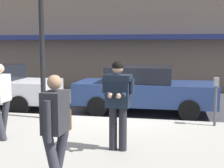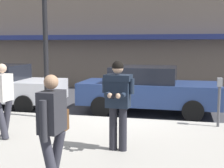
{
  "view_description": "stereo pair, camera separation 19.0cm",
  "coord_description": "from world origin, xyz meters",
  "px_view_note": "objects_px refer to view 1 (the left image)",
  "views": [
    {
      "loc": [
        1.54,
        -8.94,
        2.26
      ],
      "look_at": [
        0.36,
        -3.02,
        1.49
      ],
      "focal_mm": 50.0,
      "sensor_mm": 36.0,
      "label": 1
    },
    {
      "loc": [
        1.73,
        -8.9,
        2.26
      ],
      "look_at": [
        0.36,
        -3.02,
        1.49
      ],
      "focal_mm": 50.0,
      "sensor_mm": 36.0,
      "label": 2
    }
  ],
  "objects_px": {
    "man_texting_on_phone": "(118,96)",
    "pedestrian_in_light_coat": "(1,97)",
    "street_lamp_post": "(41,12)",
    "parking_meter": "(216,94)",
    "parked_sedan_mid": "(144,89)",
    "pedestrian_with_bag": "(56,125)"
  },
  "relations": [
    {
      "from": "parked_sedan_mid",
      "to": "man_texting_on_phone",
      "type": "distance_m",
      "value": 4.24
    },
    {
      "from": "man_texting_on_phone",
      "to": "parking_meter",
      "type": "relative_size",
      "value": 1.42
    },
    {
      "from": "pedestrian_with_bag",
      "to": "street_lamp_post",
      "type": "height_order",
      "value": "street_lamp_post"
    },
    {
      "from": "parked_sedan_mid",
      "to": "pedestrian_in_light_coat",
      "type": "relative_size",
      "value": 2.65
    },
    {
      "from": "man_texting_on_phone",
      "to": "pedestrian_with_bag",
      "type": "xyz_separation_m",
      "value": [
        -0.58,
        -1.83,
        -0.14
      ]
    },
    {
      "from": "pedestrian_in_light_coat",
      "to": "parking_meter",
      "type": "xyz_separation_m",
      "value": [
        4.84,
        2.13,
        -0.14
      ]
    },
    {
      "from": "parking_meter",
      "to": "parked_sedan_mid",
      "type": "bearing_deg",
      "value": 138.0
    },
    {
      "from": "man_texting_on_phone",
      "to": "parking_meter",
      "type": "height_order",
      "value": "man_texting_on_phone"
    },
    {
      "from": "street_lamp_post",
      "to": "pedestrian_with_bag",
      "type": "bearing_deg",
      "value": -64.1
    },
    {
      "from": "pedestrian_with_bag",
      "to": "man_texting_on_phone",
      "type": "bearing_deg",
      "value": 72.55
    },
    {
      "from": "pedestrian_with_bag",
      "to": "street_lamp_post",
      "type": "relative_size",
      "value": 0.35
    },
    {
      "from": "man_texting_on_phone",
      "to": "street_lamp_post",
      "type": "relative_size",
      "value": 0.37
    },
    {
      "from": "pedestrian_in_light_coat",
      "to": "parking_meter",
      "type": "bearing_deg",
      "value": 23.77
    },
    {
      "from": "man_texting_on_phone",
      "to": "pedestrian_with_bag",
      "type": "distance_m",
      "value": 1.93
    },
    {
      "from": "pedestrian_in_light_coat",
      "to": "street_lamp_post",
      "type": "height_order",
      "value": "street_lamp_post"
    },
    {
      "from": "man_texting_on_phone",
      "to": "parking_meter",
      "type": "xyz_separation_m",
      "value": [
        2.16,
        2.37,
        -0.28
      ]
    },
    {
      "from": "street_lamp_post",
      "to": "parking_meter",
      "type": "relative_size",
      "value": 3.84
    },
    {
      "from": "man_texting_on_phone",
      "to": "pedestrian_in_light_coat",
      "type": "height_order",
      "value": "man_texting_on_phone"
    },
    {
      "from": "parked_sedan_mid",
      "to": "pedestrian_with_bag",
      "type": "xyz_separation_m",
      "value": [
        -0.69,
        -6.04,
        0.32
      ]
    },
    {
      "from": "pedestrian_with_bag",
      "to": "street_lamp_post",
      "type": "xyz_separation_m",
      "value": [
        -2.02,
        4.15,
        2.03
      ]
    },
    {
      "from": "parked_sedan_mid",
      "to": "pedestrian_in_light_coat",
      "type": "xyz_separation_m",
      "value": [
        -2.8,
        -3.97,
        0.32
      ]
    },
    {
      "from": "parked_sedan_mid",
      "to": "pedestrian_in_light_coat",
      "type": "distance_m",
      "value": 4.87
    }
  ]
}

